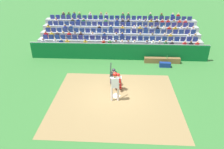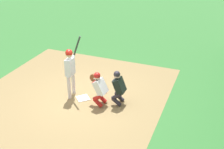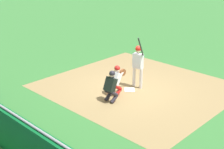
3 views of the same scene
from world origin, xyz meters
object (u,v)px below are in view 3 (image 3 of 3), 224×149
at_px(catcher_crouching, 116,79).
at_px(batter_at_plate, 138,62).
at_px(home_plate_marker, 130,90).
at_px(home_plate_umpire, 111,85).

bearing_deg(catcher_crouching, batter_at_plate, 82.68).
xyz_separation_m(batter_at_plate, catcher_crouching, (-0.15, -1.20, -0.48)).
xyz_separation_m(home_plate_marker, home_plate_umpire, (0.19, -1.33, 0.69)).
distance_m(home_plate_marker, home_plate_umpire, 1.51).
height_order(home_plate_marker, home_plate_umpire, home_plate_umpire).
xyz_separation_m(home_plate_marker, catcher_crouching, (-0.11, -0.73, 0.70)).
relative_size(home_plate_marker, batter_at_plate, 0.19).
bearing_deg(batter_at_plate, home_plate_marker, -95.00).
distance_m(home_plate_marker, catcher_crouching, 1.01).
xyz_separation_m(catcher_crouching, home_plate_umpire, (0.30, -0.61, -0.01)).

